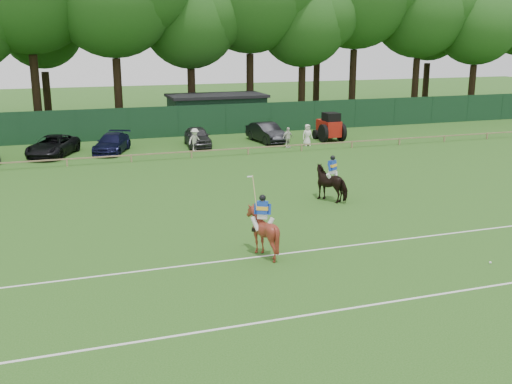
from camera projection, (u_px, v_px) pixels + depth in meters
name	position (u px, v px, depth m)	size (l,w,h in m)	color
ground	(268.00, 246.00, 23.38)	(160.00, 160.00, 0.00)	#1E4C14
horse_dark	(332.00, 183.00, 29.72)	(0.93, 2.04, 1.73)	black
horse_chestnut	(262.00, 232.00, 22.23)	(1.45, 1.64, 1.80)	maroon
suv_black	(53.00, 146.00, 40.73)	(2.30, 4.98, 1.38)	black
sedan_navy	(112.00, 143.00, 41.97)	(1.84, 4.54, 1.32)	black
hatch_grey	(197.00, 137.00, 44.38)	(1.69, 4.19, 1.43)	#323234
estate_black	(267.00, 133.00, 46.01)	(1.57, 4.51, 1.49)	black
spectator_left	(195.00, 140.00, 42.40)	(1.05, 0.61, 1.63)	silver
spectator_mid	(288.00, 138.00, 43.68)	(0.89, 0.37, 1.52)	silver
spectator_right	(307.00, 135.00, 44.49)	(0.79, 0.51, 1.61)	white
rider_dark	(333.00, 168.00, 29.51)	(0.86, 0.64, 1.41)	silver
rider_chestnut	(262.00, 212.00, 22.02)	(0.89, 0.80, 2.05)	silver
polo_ball	(490.00, 263.00, 21.56)	(0.09, 0.09, 0.09)	silver
pitch_lines	(304.00, 279.00, 20.17)	(60.00, 5.10, 0.01)	silver
pitch_rail	(177.00, 152.00, 39.76)	(62.10, 0.10, 0.50)	#997F5B
perimeter_fence	(154.00, 122.00, 47.80)	(92.08, 0.08, 2.50)	#14351E
utility_shed	(217.00, 112.00, 52.34)	(8.40, 4.40, 3.04)	#14331E
tree_row	(162.00, 123.00, 56.07)	(96.00, 12.00, 21.00)	#26561C
tractor	(330.00, 127.00, 46.65)	(1.86, 2.64, 2.21)	#AC190F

